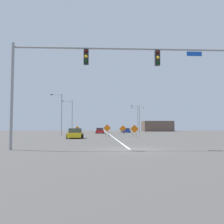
# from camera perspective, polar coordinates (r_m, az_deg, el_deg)

# --- Properties ---
(ground) EXTENTS (201.84, 201.84, 0.00)m
(ground) POSITION_cam_1_polar(r_m,az_deg,el_deg) (17.14, 4.16, -8.71)
(ground) COLOR #4C4947
(road_centre_stripe) EXTENTS (0.16, 112.13, 0.01)m
(road_centre_stripe) POSITION_cam_1_polar(r_m,az_deg,el_deg) (73.06, -1.21, -4.80)
(road_centre_stripe) COLOR white
(road_centre_stripe) RESTS_ON ground
(traffic_signal_assembly) EXTENTS (15.29, 0.44, 7.41)m
(traffic_signal_assembly) POSITION_cam_1_polar(r_m,az_deg,el_deg) (17.48, -5.79, 10.45)
(traffic_signal_assembly) COLOR gray
(traffic_signal_assembly) RESTS_ON ground
(street_lamp_near_left) EXTENTS (2.32, 0.24, 7.37)m
(street_lamp_near_left) POSITION_cam_1_polar(r_m,az_deg,el_deg) (64.94, 6.23, -1.28)
(street_lamp_near_left) COLOR gray
(street_lamp_near_left) RESTS_ON ground
(street_lamp_mid_right) EXTENTS (2.49, 0.24, 7.80)m
(street_lamp_mid_right) POSITION_cam_1_polar(r_m,az_deg,el_deg) (57.87, -9.50, -0.73)
(street_lamp_mid_right) COLOR gray
(street_lamp_mid_right) RESTS_ON ground
(street_lamp_far_left) EXTENTS (2.26, 0.24, 7.98)m
(street_lamp_far_left) POSITION_cam_1_polar(r_m,az_deg,el_deg) (47.86, -11.90, -0.03)
(street_lamp_far_left) COLOR gray
(street_lamp_far_left) RESTS_ON ground
(street_lamp_far_right) EXTENTS (4.36, 0.24, 8.07)m
(street_lamp_far_right) POSITION_cam_1_polar(r_m,az_deg,el_deg) (80.16, 6.02, -1.21)
(street_lamp_far_right) COLOR gray
(street_lamp_far_right) RESTS_ON ground
(construction_sign_left_shoulder) EXTENTS (1.34, 0.24, 1.98)m
(construction_sign_left_shoulder) POSITION_cam_1_polar(r_m,az_deg,el_deg) (51.43, 2.61, -3.93)
(construction_sign_left_shoulder) COLOR orange
(construction_sign_left_shoulder) RESTS_ON ground
(construction_sign_median_far) EXTENTS (1.26, 0.29, 2.06)m
(construction_sign_median_far) POSITION_cam_1_polar(r_m,az_deg,el_deg) (40.90, -1.14, -3.91)
(construction_sign_median_far) COLOR orange
(construction_sign_median_far) RESTS_ON ground
(construction_sign_median_near) EXTENTS (1.11, 0.31, 1.79)m
(construction_sign_median_near) POSITION_cam_1_polar(r_m,az_deg,el_deg) (47.69, -8.10, -4.05)
(construction_sign_median_near) COLOR orange
(construction_sign_median_near) RESTS_ON ground
(construction_sign_left_lane) EXTENTS (1.08, 0.05, 1.67)m
(construction_sign_left_lane) POSITION_cam_1_polar(r_m,az_deg,el_deg) (67.05, 2.14, -4.02)
(construction_sign_left_lane) COLOR orange
(construction_sign_left_lane) RESTS_ON ground
(construction_sign_right_lane) EXTENTS (1.35, 0.15, 1.95)m
(construction_sign_right_lane) POSITION_cam_1_polar(r_m,az_deg,el_deg) (39.27, 5.26, -4.06)
(construction_sign_right_lane) COLOR orange
(construction_sign_right_lane) RESTS_ON ground
(car_red_near) EXTENTS (2.12, 4.17, 1.41)m
(car_red_near) POSITION_cam_1_polar(r_m,az_deg,el_deg) (61.13, -2.90, -4.40)
(car_red_near) COLOR red
(car_red_near) RESTS_ON ground
(car_blue_passing) EXTENTS (2.27, 4.25, 1.33)m
(car_blue_passing) POSITION_cam_1_polar(r_m,az_deg,el_deg) (70.59, 3.26, -4.32)
(car_blue_passing) COLOR #1E389E
(car_blue_passing) RESTS_ON ground
(car_yellow_distant) EXTENTS (2.14, 4.03, 1.39)m
(car_yellow_distant) POSITION_cam_1_polar(r_m,az_deg,el_deg) (34.36, -8.58, -5.03)
(car_yellow_distant) COLOR gold
(car_yellow_distant) RESTS_ON ground
(roadside_building_east) EXTENTS (11.01, 7.70, 3.91)m
(roadside_building_east) POSITION_cam_1_polar(r_m,az_deg,el_deg) (94.86, 10.52, -3.28)
(roadside_building_east) COLOR brown
(roadside_building_east) RESTS_ON ground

